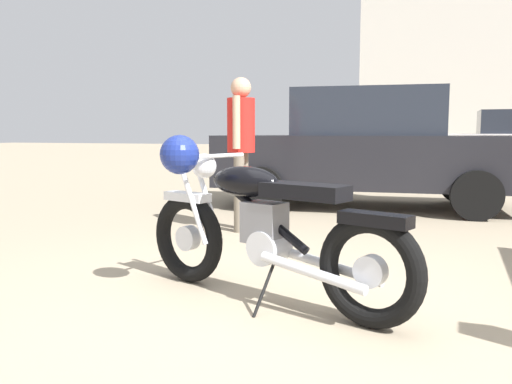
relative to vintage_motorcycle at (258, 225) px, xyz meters
The scene contains 4 objects.
ground_plane 0.63m from the vintage_motorcycle, 32.26° to the right, with size 80.00×80.00×0.00m, color gray.
vintage_motorcycle is the anchor object (origin of this frame).
bystander 2.48m from the vintage_motorcycle, 112.91° to the left, with size 0.30×0.46×1.66m.
dark_sedan_left 4.56m from the vintage_motorcycle, 88.36° to the left, with size 4.32×2.17×1.67m.
Camera 1 is at (0.72, -2.90, 1.08)m, focal length 36.90 mm.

